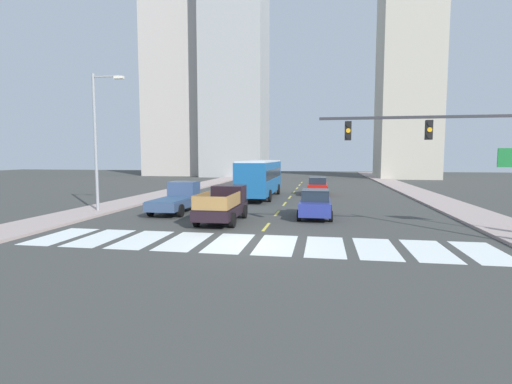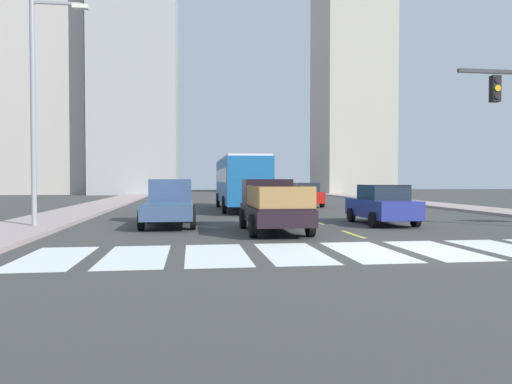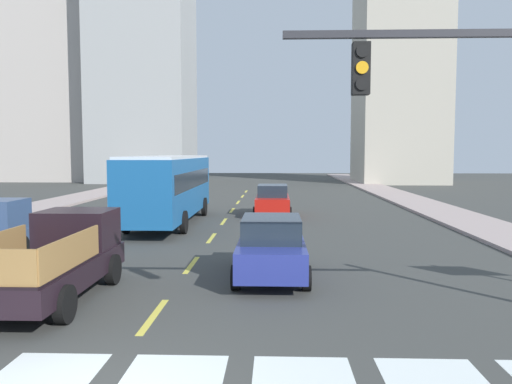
# 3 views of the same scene
# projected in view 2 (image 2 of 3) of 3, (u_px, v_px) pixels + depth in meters

# --- Properties ---
(ground_plane) EXTENTS (160.00, 160.00, 0.00)m
(ground_plane) POSITION_uv_depth(u_px,v_px,m) (402.00, 251.00, 13.13)
(ground_plane) COLOR #3D3E3B
(sidewalk_right) EXTENTS (3.20, 110.00, 0.15)m
(sidewalk_right) POSITION_uv_depth(u_px,v_px,m) (458.00, 207.00, 32.59)
(sidewalk_right) COLOR #A7948E
(sidewalk_right) RESTS_ON ground
(sidewalk_left) EXTENTS (3.20, 110.00, 0.15)m
(sidewalk_left) POSITION_uv_depth(u_px,v_px,m) (83.00, 210.00, 29.33)
(sidewalk_left) COLOR #A7948E
(sidewalk_left) RESTS_ON ground
(crosswalk_stripe_0) EXTENTS (1.58, 3.82, 0.01)m
(crosswalk_stripe_0) POSITION_uv_depth(u_px,v_px,m) (52.00, 258.00, 11.91)
(crosswalk_stripe_0) COLOR silver
(crosswalk_stripe_0) RESTS_ON ground
(crosswalk_stripe_1) EXTENTS (1.58, 3.82, 0.01)m
(crosswalk_stripe_1) POSITION_uv_depth(u_px,v_px,m) (136.00, 256.00, 12.18)
(crosswalk_stripe_1) COLOR silver
(crosswalk_stripe_1) RESTS_ON ground
(crosswalk_stripe_2) EXTENTS (1.58, 3.82, 0.01)m
(crosswalk_stripe_2) POSITION_uv_depth(u_px,v_px,m) (216.00, 255.00, 12.45)
(crosswalk_stripe_2) COLOR silver
(crosswalk_stripe_2) RESTS_ON ground
(crosswalk_stripe_3) EXTENTS (1.58, 3.82, 0.01)m
(crosswalk_stripe_3) POSITION_uv_depth(u_px,v_px,m) (293.00, 253.00, 12.72)
(crosswalk_stripe_3) COLOR silver
(crosswalk_stripe_3) RESTS_ON ground
(crosswalk_stripe_4) EXTENTS (1.58, 3.82, 0.01)m
(crosswalk_stripe_4) POSITION_uv_depth(u_px,v_px,m) (366.00, 251.00, 12.99)
(crosswalk_stripe_4) COLOR silver
(crosswalk_stripe_4) RESTS_ON ground
(crosswalk_stripe_5) EXTENTS (1.58, 3.82, 0.01)m
(crosswalk_stripe_5) POSITION_uv_depth(u_px,v_px,m) (437.00, 250.00, 13.26)
(crosswalk_stripe_5) COLOR silver
(crosswalk_stripe_5) RESTS_ON ground
(crosswalk_stripe_6) EXTENTS (1.58, 3.82, 0.01)m
(crosswalk_stripe_6) POSITION_uv_depth(u_px,v_px,m) (505.00, 249.00, 13.53)
(crosswalk_stripe_6) COLOR silver
(crosswalk_stripe_6) RESTS_ON ground
(lane_dash_0) EXTENTS (0.16, 2.40, 0.01)m
(lane_dash_0) POSITION_uv_depth(u_px,v_px,m) (353.00, 234.00, 17.09)
(lane_dash_0) COLOR gold
(lane_dash_0) RESTS_ON ground
(lane_dash_1) EXTENTS (0.16, 2.40, 0.01)m
(lane_dash_1) POSITION_uv_depth(u_px,v_px,m) (317.00, 222.00, 22.04)
(lane_dash_1) COLOR gold
(lane_dash_1) RESTS_ON ground
(lane_dash_2) EXTENTS (0.16, 2.40, 0.01)m
(lane_dash_2) POSITION_uv_depth(u_px,v_px,m) (294.00, 214.00, 27.00)
(lane_dash_2) COLOR gold
(lane_dash_2) RESTS_ON ground
(lane_dash_3) EXTENTS (0.16, 2.40, 0.01)m
(lane_dash_3) POSITION_uv_depth(u_px,v_px,m) (278.00, 209.00, 31.95)
(lane_dash_3) COLOR gold
(lane_dash_3) RESTS_ON ground
(lane_dash_4) EXTENTS (0.16, 2.40, 0.01)m
(lane_dash_4) POSITION_uv_depth(u_px,v_px,m) (266.00, 205.00, 36.90)
(lane_dash_4) COLOR gold
(lane_dash_4) RESTS_ON ground
(lane_dash_5) EXTENTS (0.16, 2.40, 0.01)m
(lane_dash_5) POSITION_uv_depth(u_px,v_px,m) (257.00, 202.00, 41.86)
(lane_dash_5) COLOR gold
(lane_dash_5) RESTS_ON ground
(lane_dash_6) EXTENTS (0.16, 2.40, 0.01)m
(lane_dash_6) POSITION_uv_depth(u_px,v_px,m) (250.00, 200.00, 46.81)
(lane_dash_6) COLOR gold
(lane_dash_6) RESTS_ON ground
(lane_dash_7) EXTENTS (0.16, 2.40, 0.01)m
(lane_dash_7) POSITION_uv_depth(u_px,v_px,m) (245.00, 198.00, 51.77)
(lane_dash_7) COLOR gold
(lane_dash_7) RESTS_ON ground
(pickup_stakebed) EXTENTS (2.18, 5.20, 1.96)m
(pickup_stakebed) POSITION_uv_depth(u_px,v_px,m) (272.00, 206.00, 18.16)
(pickup_stakebed) COLOR black
(pickup_stakebed) RESTS_ON ground
(pickup_dark) EXTENTS (2.18, 5.20, 1.96)m
(pickup_dark) POSITION_uv_depth(u_px,v_px,m) (169.00, 204.00, 20.55)
(pickup_dark) COLOR #364C6F
(pickup_dark) RESTS_ON ground
(city_bus) EXTENTS (2.72, 10.80, 3.32)m
(city_bus) POSITION_uv_depth(u_px,v_px,m) (241.00, 179.00, 30.61)
(city_bus) COLOR #195794
(city_bus) RESTS_ON ground
(sedan_far) EXTENTS (2.02, 4.40, 1.72)m
(sedan_far) POSITION_uv_depth(u_px,v_px,m) (305.00, 195.00, 34.73)
(sedan_far) COLOR red
(sedan_far) RESTS_ON ground
(sedan_mid) EXTENTS (2.02, 4.40, 1.72)m
(sedan_mid) POSITION_uv_depth(u_px,v_px,m) (382.00, 205.00, 20.85)
(sedan_mid) COLOR navy
(sedan_mid) RESTS_ON ground
(streetlight_left) EXTENTS (2.20, 0.28, 9.00)m
(streetlight_left) POSITION_uv_depth(u_px,v_px,m) (37.00, 102.00, 18.71)
(streetlight_left) COLOR gray
(streetlight_left) RESTS_ON ground
(block_mid_left) EXTENTS (9.30, 10.38, 33.87)m
(block_mid_left) POSITION_uv_depth(u_px,v_px,m) (352.00, 73.00, 67.61)
(block_mid_left) COLOR #AFA897
(block_mid_left) RESTS_ON ground
(block_mid_right) EXTENTS (11.45, 7.13, 31.77)m
(block_mid_right) POSITION_uv_depth(u_px,v_px,m) (46.00, 75.00, 64.37)
(block_mid_right) COLOR #B2A9A0
(block_mid_right) RESTS_ON ground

